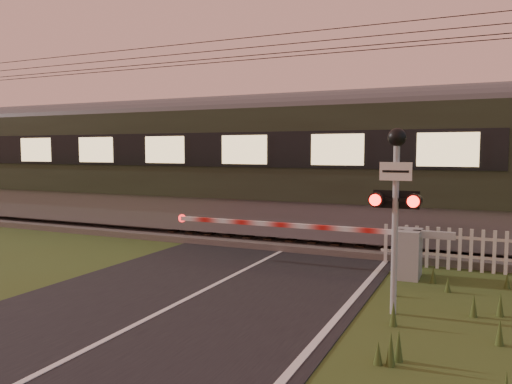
% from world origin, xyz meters
% --- Properties ---
extents(ground, '(160.00, 160.00, 0.00)m').
position_xyz_m(ground, '(0.00, 0.00, 0.00)').
color(ground, '#3A491C').
rests_on(ground, ground).
extents(road, '(6.00, 140.00, 0.03)m').
position_xyz_m(road, '(0.02, -0.23, 0.01)').
color(road, black).
rests_on(road, ground).
extents(track_bed, '(140.00, 3.40, 0.39)m').
position_xyz_m(track_bed, '(0.00, 6.50, 0.07)').
color(track_bed, '#47423D').
rests_on(track_bed, ground).
extents(overhead_wires, '(120.00, 0.62, 0.62)m').
position_xyz_m(overhead_wires, '(0.00, 6.50, 5.72)').
color(overhead_wires, black).
rests_on(overhead_wires, ground).
extents(boom_gate, '(6.71, 0.79, 1.05)m').
position_xyz_m(boom_gate, '(3.09, 3.50, 0.58)').
color(boom_gate, gray).
rests_on(boom_gate, ground).
extents(crossing_signal, '(0.78, 0.34, 3.07)m').
position_xyz_m(crossing_signal, '(3.53, 0.91, 2.11)').
color(crossing_signal, gray).
rests_on(crossing_signal, ground).
extents(picket_fence, '(2.81, 0.08, 0.96)m').
position_xyz_m(picket_fence, '(4.06, 4.60, 0.48)').
color(picket_fence, silver).
rests_on(picket_fence, ground).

